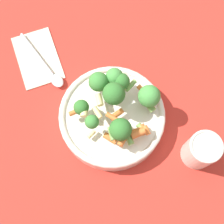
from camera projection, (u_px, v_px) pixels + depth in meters
name	position (u px, v px, depth m)	size (l,w,h in m)	color
ground_plane	(112.00, 121.00, 0.70)	(3.00, 3.00, 0.00)	#B72D23
bowl	(112.00, 117.00, 0.67)	(0.23, 0.23, 0.05)	silver
pasta_salad	(117.00, 100.00, 0.61)	(0.15, 0.17, 0.09)	#8CB766
cup	(201.00, 150.00, 0.63)	(0.07, 0.07, 0.09)	silver
napkin	(38.00, 58.00, 0.74)	(0.17, 0.17, 0.01)	beige
spoon	(48.00, 69.00, 0.72)	(0.08, 0.16, 0.01)	silver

